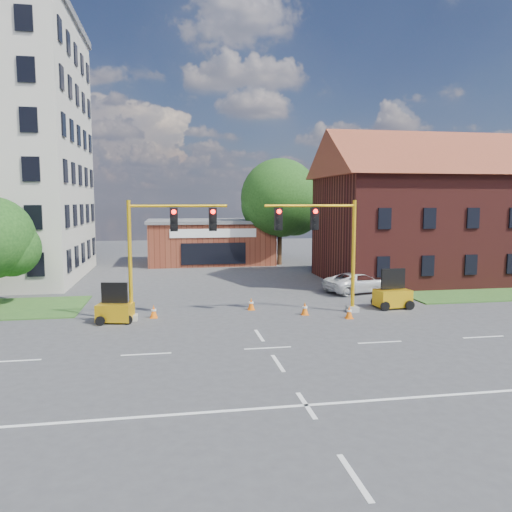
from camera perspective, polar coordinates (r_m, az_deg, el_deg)
name	(u,v)px	position (r m, az deg, el deg)	size (l,w,h in m)	color
ground	(268,348)	(21.31, 1.35, -10.47)	(120.00, 120.00, 0.00)	#404043
grass_verge_ne	(509,294)	(36.90, 26.96, -3.93)	(14.00, 4.00, 0.08)	#2D5821
lane_markings	(284,372)	(18.52, 3.20, -13.08)	(60.00, 36.00, 0.01)	white
brick_shop	(210,241)	(50.31, -5.28, 1.72)	(12.40, 8.40, 4.30)	maroon
townhouse_row	(454,204)	(42.19, 21.66, 5.55)	(21.00, 11.00, 11.50)	#511C18
tree_large	(284,201)	(48.33, 3.17, 6.32)	(7.92, 7.54, 10.23)	#3C2916
signal_mast_west	(162,245)	(26.11, -10.64, 1.29)	(5.30, 0.60, 6.20)	gray
signal_mast_east	(325,242)	(27.40, 7.89, 1.57)	(5.30, 0.60, 6.20)	gray
trailer_west	(115,310)	(26.49, -15.81, -6.01)	(1.92, 1.48, 1.96)	yellow
trailer_east	(393,296)	(29.93, 15.34, -4.45)	(2.03, 1.45, 2.18)	yellow
cone_a	(154,312)	(27.04, -11.61, -6.24)	(0.40, 0.40, 0.70)	orange
cone_b	(251,304)	(28.41, -0.56, -5.50)	(0.40, 0.40, 0.70)	orange
cone_c	(349,312)	(26.81, 10.59, -6.33)	(0.40, 0.40, 0.70)	orange
cone_d	(305,309)	(27.32, 5.61, -6.02)	(0.40, 0.40, 0.70)	orange
pickup_white	(359,282)	(34.44, 11.69, -2.97)	(2.26, 4.90, 1.36)	white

